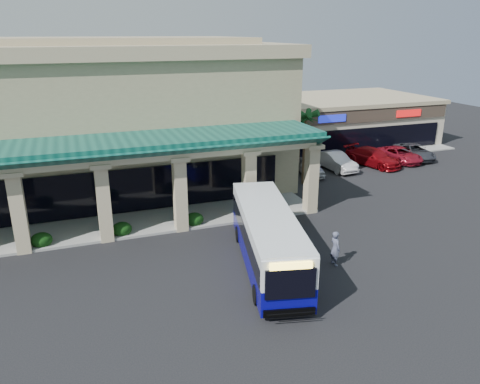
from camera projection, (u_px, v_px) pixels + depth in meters
name	position (u px, v px, depth m)	size (l,w,h in m)	color
ground	(257.00, 258.00, 25.59)	(110.00, 110.00, 0.00)	black
main_building	(81.00, 116.00, 35.35)	(30.80, 14.80, 11.35)	tan
arcade	(92.00, 188.00, 28.10)	(30.00, 6.20, 5.70)	#0B473E
strip_mall	(326.00, 120.00, 51.97)	(22.50, 12.50, 4.90)	beige
palm_0	(305.00, 144.00, 37.05)	(2.40, 2.40, 6.60)	#103F17
palm_1	(299.00, 140.00, 40.17)	(2.40, 2.40, 5.80)	#103F17
broadleaf_tree	(255.00, 136.00, 44.12)	(2.60, 2.60, 4.81)	black
transit_bus	(268.00, 239.00, 24.26)	(2.52, 10.84, 3.03)	#090684
pedestrian	(335.00, 248.00, 24.55)	(0.69, 0.46, 1.90)	#4F546A
car_silver	(310.00, 167.00, 40.29)	(1.68, 4.18, 1.42)	silver
car_white	(335.00, 161.00, 41.69)	(1.68, 4.81, 1.59)	silver
car_red	(373.00, 157.00, 42.97)	(2.25, 5.53, 1.60)	maroon
car_gray	(399.00, 155.00, 44.34)	(2.27, 4.92, 1.37)	maroon
car_extra	(414.00, 152.00, 45.41)	(2.33, 5.04, 1.40)	#3E4048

